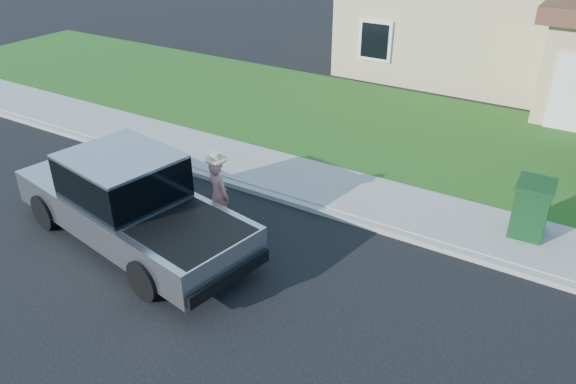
# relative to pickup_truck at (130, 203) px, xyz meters

# --- Properties ---
(ground) EXTENTS (80.00, 80.00, 0.00)m
(ground) POSITION_rel_pickup_truck_xyz_m (2.05, 0.15, -0.91)
(ground) COLOR black
(ground) RESTS_ON ground
(curb) EXTENTS (40.00, 0.20, 0.12)m
(curb) POSITION_rel_pickup_truck_xyz_m (3.05, 3.05, -0.85)
(curb) COLOR gray
(curb) RESTS_ON ground
(sidewalk) EXTENTS (40.00, 2.00, 0.15)m
(sidewalk) POSITION_rel_pickup_truck_xyz_m (3.05, 4.15, -0.84)
(sidewalk) COLOR gray
(sidewalk) RESTS_ON ground
(lawn) EXTENTS (40.00, 7.00, 0.10)m
(lawn) POSITION_rel_pickup_truck_xyz_m (3.05, 8.65, -0.86)
(lawn) COLOR #1C5117
(lawn) RESTS_ON ground
(pickup_truck) EXTENTS (6.21, 2.99, 1.96)m
(pickup_truck) POSITION_rel_pickup_truck_xyz_m (0.00, 0.00, 0.00)
(pickup_truck) COLOR black
(pickup_truck) RESTS_ON ground
(woman) EXTENTS (0.71, 0.58, 1.84)m
(woman) POSITION_rel_pickup_truck_xyz_m (1.27, 1.31, -0.04)
(woman) COLOR #BE7168
(woman) RESTS_ON ground
(trash_bin) EXTENTS (0.77, 0.88, 1.20)m
(trash_bin) POSITION_rel_pickup_truck_xyz_m (7.06, 4.41, -0.16)
(trash_bin) COLOR #0E3314
(trash_bin) RESTS_ON sidewalk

